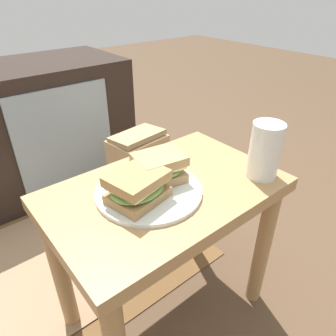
% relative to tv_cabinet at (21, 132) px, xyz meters
% --- Properties ---
extents(ground_plane, '(8.00, 8.00, 0.00)m').
position_rel_tv_cabinet_xyz_m(ground_plane, '(0.08, -0.95, -0.29)').
color(ground_plane, '#4C3826').
extents(side_table, '(0.56, 0.36, 0.46)m').
position_rel_tv_cabinet_xyz_m(side_table, '(0.08, -0.95, 0.08)').
color(side_table, '#A37A4C').
rests_on(side_table, ground).
extents(tv_cabinet, '(0.96, 0.46, 0.58)m').
position_rel_tv_cabinet_xyz_m(tv_cabinet, '(0.00, 0.00, 0.00)').
color(tv_cabinet, black).
rests_on(tv_cabinet, ground).
extents(area_rug, '(1.12, 0.73, 0.01)m').
position_rel_tv_cabinet_xyz_m(area_rug, '(-0.17, -0.55, -0.29)').
color(area_rug, brown).
rests_on(area_rug, ground).
extents(plate, '(0.25, 0.25, 0.01)m').
position_rel_tv_cabinet_xyz_m(plate, '(0.03, -0.94, 0.17)').
color(plate, silver).
rests_on(plate, side_table).
extents(sandwich_front, '(0.15, 0.13, 0.07)m').
position_rel_tv_cabinet_xyz_m(sandwich_front, '(-0.01, -0.96, 0.21)').
color(sandwich_front, '#9E7A4C').
rests_on(sandwich_front, plate).
extents(sandwich_back, '(0.14, 0.12, 0.07)m').
position_rel_tv_cabinet_xyz_m(sandwich_back, '(0.07, -0.93, 0.21)').
color(sandwich_back, tan).
rests_on(sandwich_back, plate).
extents(beer_glass, '(0.08, 0.08, 0.14)m').
position_rel_tv_cabinet_xyz_m(beer_glass, '(0.30, -1.06, 0.24)').
color(beer_glass, silver).
rests_on(beer_glass, side_table).
extents(paper_bag, '(0.23, 0.18, 0.37)m').
position_rel_tv_cabinet_xyz_m(paper_bag, '(0.31, -0.48, -0.11)').
color(paper_bag, tan).
rests_on(paper_bag, ground).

